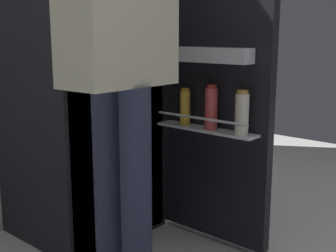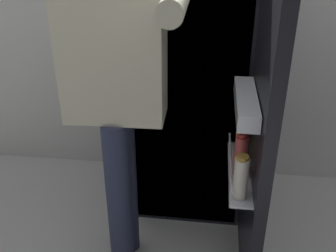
# 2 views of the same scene
# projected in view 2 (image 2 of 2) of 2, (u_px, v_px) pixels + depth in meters

# --- Properties ---
(ground_plane) EXTENTS (5.61, 5.61, 0.00)m
(ground_plane) POSITION_uv_depth(u_px,v_px,m) (181.00, 250.00, 2.14)
(ground_plane) COLOR silver
(refrigerator) EXTENTS (0.70, 1.23, 1.76)m
(refrigerator) POSITION_uv_depth(u_px,v_px,m) (197.00, 73.00, 2.18)
(refrigerator) COLOR black
(refrigerator) RESTS_ON ground_plane
(person) EXTENTS (0.56, 0.75, 1.71)m
(person) POSITION_uv_depth(u_px,v_px,m) (117.00, 79.00, 1.64)
(person) COLOR #2D334C
(person) RESTS_ON ground_plane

